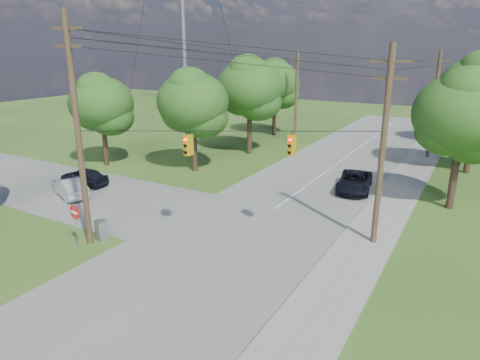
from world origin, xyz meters
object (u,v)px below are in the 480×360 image
Objects in this scene: pole_north_w at (296,97)px; car_cross_dark at (84,177)px; car_main_north at (355,182)px; pole_ne at (383,145)px; control_cabinet at (101,230)px; do_not_enter_sign at (75,217)px; pole_north_e at (434,105)px; pole_sw at (78,130)px; car_cross_silver at (70,187)px.

pole_north_w reaches higher than car_cross_dark.
pole_ne is at bearing -77.49° from car_main_north.
control_cabinet is at bearing 51.72° from car_cross_dark.
do_not_enter_sign reaches higher than car_main_north.
car_cross_dark is 3.38× the size of control_cabinet.
pole_ne is 2.62× the size of car_cross_dark.
pole_sw is at bearing -114.52° from pole_north_e.
pole_sw is at bearing -150.62° from pole_ne.
car_cross_dark is (-21.89, -22.67, -4.41)m from pole_north_e.
car_cross_silver is at bearing 147.29° from pole_sw.
do_not_enter_sign is (-0.08, -0.73, -4.47)m from pole_sw.
control_cabinet is 1.76m from do_not_enter_sign.
pole_sw is 3.00× the size of car_cross_dark.
pole_sw reaches higher than car_main_north.
car_cross_silver is (-7.19, 4.62, -5.50)m from pole_sw.
pole_ne is 22.00m from pole_north_e.
do_not_enter_sign is at bearing 45.30° from car_cross_dark.
do_not_enter_sign is (0.32, -30.33, -3.37)m from pole_north_w.
control_cabinet is at bearing -151.73° from pole_ne.
car_main_north is at bearing 65.11° from do_not_enter_sign.
pole_ne reaches higher than pole_north_e.
car_cross_dark is 1.66× the size of do_not_enter_sign.
pole_north_w is 29.43m from control_cabinet.
control_cabinet is at bearing 77.81° from do_not_enter_sign.
pole_north_e is (13.50, 29.60, -1.10)m from pole_sw.
pole_ne reaches higher than pole_north_w.
car_cross_dark is 2.60m from car_cross_silver.
car_main_north reaches higher than control_cabinet.
pole_north_e is 8.43× the size of control_cabinet.
car_cross_dark is at bearing 163.30° from control_cabinet.
car_main_north is (18.49, 9.10, 0.01)m from car_cross_dark.
pole_north_w reaches higher than car_main_north.
pole_sw is 19.73m from car_main_north.
pole_north_w is 24.44m from car_cross_dark.
do_not_enter_sign is (-13.58, -8.33, -3.71)m from pole_ne.
pole_north_e and pole_north_w have the same top height.
pole_north_e is at bearing 66.48° from car_main_north.
pole_north_e is at bearing 0.00° from pole_north_w.
pole_north_w is at bearing 90.77° from pole_sw.
pole_sw is 1.20× the size of pole_north_e.
pole_north_w is 4.14× the size of do_not_enter_sign.
car_cross_silver and car_main_north have the same top height.
pole_north_e is at bearing 72.26° from do_not_enter_sign.
car_cross_dark is at bearing -163.25° from car_main_north.
control_cabinet is (0.75, -29.07, -4.54)m from pole_north_w.
pole_north_e is 1.00× the size of pole_north_w.
pole_ne is 21.44m from car_cross_silver.
car_cross_dark is 0.80× the size of car_main_north.
control_cabinet is (-13.15, -29.07, -4.54)m from pole_north_e.
car_main_north reaches higher than car_cross_dark.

